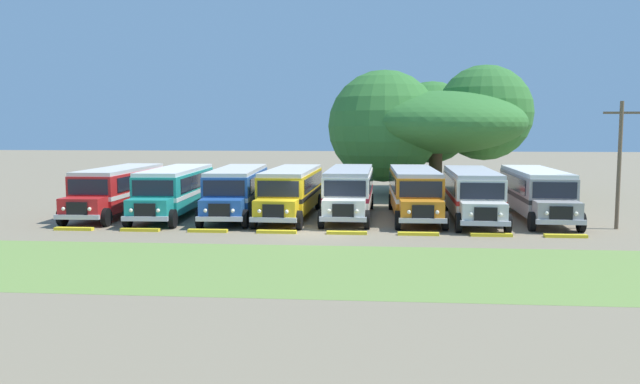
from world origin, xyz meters
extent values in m
plane|color=#84755B|center=(0.00, 0.00, 0.00)|extent=(220.00, 220.00, 0.00)
cube|color=olive|center=(0.00, -8.21, 0.00)|extent=(80.00, 8.99, 0.01)
cube|color=red|center=(-12.40, 5.95, 1.55)|extent=(2.66, 9.24, 2.10)
cube|color=white|center=(-12.40, 5.95, 1.38)|extent=(2.69, 9.26, 0.24)
cube|color=black|center=(-11.13, 6.28, 2.05)|extent=(0.18, 8.00, 0.80)
cube|color=black|center=(-13.67, 6.23, 2.05)|extent=(0.18, 8.00, 0.80)
cube|color=beige|center=(-12.40, 5.95, 2.71)|extent=(2.58, 9.14, 0.22)
cube|color=red|center=(-12.30, 0.65, 1.02)|extent=(2.22, 1.44, 1.05)
cube|color=black|center=(-12.29, -0.09, 1.05)|extent=(1.10, 0.12, 0.70)
cube|color=#B7B7BC|center=(-12.29, -0.13, 0.62)|extent=(2.40, 0.24, 0.24)
cube|color=black|center=(-12.32, 1.32, 2.05)|extent=(2.20, 0.10, 0.84)
cube|color=white|center=(-12.48, 10.57, 1.45)|extent=(0.90, 0.08, 1.30)
sphere|color=#EAE5C6|center=(-11.59, -0.12, 1.05)|extent=(0.20, 0.20, 0.20)
sphere|color=#EAE5C6|center=(-12.99, -0.15, 1.05)|extent=(0.20, 0.20, 0.20)
cylinder|color=black|center=(-11.11, 0.78, 0.50)|extent=(0.30, 1.00, 1.00)
cylinder|color=black|center=(-13.51, 0.73, 0.50)|extent=(0.30, 1.00, 1.00)
cylinder|color=black|center=(-11.25, 8.97, 0.50)|extent=(0.30, 1.00, 1.00)
cylinder|color=black|center=(-13.65, 8.93, 0.50)|extent=(0.30, 1.00, 1.00)
cube|color=teal|center=(-8.82, 5.69, 1.55)|extent=(2.89, 9.30, 2.10)
cube|color=white|center=(-8.82, 5.69, 1.38)|extent=(2.92, 9.32, 0.24)
cube|color=black|center=(-7.57, 6.04, 2.05)|extent=(0.38, 7.99, 0.80)
cube|color=black|center=(-10.10, 5.93, 2.05)|extent=(0.38, 7.99, 0.80)
cube|color=silver|center=(-8.82, 5.69, 2.71)|extent=(2.81, 9.20, 0.22)
cube|color=teal|center=(-8.60, 0.39, 1.02)|extent=(2.26, 1.49, 1.05)
cube|color=black|center=(-8.56, -0.35, 1.05)|extent=(1.10, 0.15, 0.70)
cube|color=#B7B7BC|center=(-8.56, -0.39, 0.62)|extent=(2.41, 0.30, 0.24)
cube|color=black|center=(-8.62, 1.06, 2.05)|extent=(2.20, 0.15, 0.84)
cube|color=white|center=(-9.02, 10.30, 1.45)|extent=(0.90, 0.10, 1.30)
sphere|color=#EAE5C6|center=(-7.86, -0.37, 1.05)|extent=(0.20, 0.20, 0.20)
sphere|color=#EAE5C6|center=(-9.26, -0.43, 1.05)|extent=(0.20, 0.20, 0.20)
cylinder|color=black|center=(-7.40, 0.54, 0.50)|extent=(0.32, 1.01, 1.00)
cylinder|color=black|center=(-9.80, 0.44, 0.50)|extent=(0.32, 1.01, 1.00)
cylinder|color=black|center=(-7.75, 8.73, 0.50)|extent=(0.32, 1.01, 1.00)
cylinder|color=black|center=(-10.15, 8.63, 0.50)|extent=(0.32, 1.01, 1.00)
cube|color=#23519E|center=(-5.11, 5.94, 1.55)|extent=(3.01, 9.33, 2.10)
cube|color=silver|center=(-5.11, 5.94, 1.38)|extent=(3.05, 9.35, 0.24)
cube|color=black|center=(-3.86, 6.31, 2.05)|extent=(0.49, 7.99, 0.80)
cube|color=black|center=(-6.39, 6.17, 2.05)|extent=(0.49, 7.99, 0.80)
cube|color=beige|center=(-5.11, 5.94, 2.71)|extent=(2.93, 9.22, 0.22)
cube|color=#23519E|center=(-4.81, 0.65, 1.02)|extent=(2.28, 1.52, 1.05)
cube|color=black|center=(-4.77, -0.09, 1.05)|extent=(1.10, 0.16, 0.70)
cube|color=#B7B7BC|center=(-4.76, -0.13, 0.62)|extent=(2.41, 0.34, 0.24)
cube|color=black|center=(-4.85, 1.32, 2.05)|extent=(2.20, 0.18, 0.84)
cube|color=silver|center=(-5.37, 10.55, 1.45)|extent=(0.90, 0.11, 1.30)
sphere|color=#EAE5C6|center=(-4.06, -0.10, 1.05)|extent=(0.20, 0.20, 0.20)
sphere|color=#EAE5C6|center=(-5.46, -0.18, 1.05)|extent=(0.20, 0.20, 0.20)
cylinder|color=black|center=(-3.62, 0.82, 0.50)|extent=(0.34, 1.01, 1.00)
cylinder|color=black|center=(-6.01, 0.68, 0.50)|extent=(0.34, 1.01, 1.00)
cylinder|color=black|center=(-4.08, 9.00, 0.50)|extent=(0.34, 1.01, 1.00)
cylinder|color=black|center=(-6.47, 8.87, 0.50)|extent=(0.34, 1.01, 1.00)
cube|color=yellow|center=(-1.81, 5.86, 1.55)|extent=(2.75, 9.26, 2.10)
cube|color=black|center=(-1.81, 5.86, 1.38)|extent=(2.78, 9.29, 0.24)
cube|color=black|center=(-0.53, 6.12, 2.05)|extent=(0.26, 8.00, 0.80)
cube|color=black|center=(-3.07, 6.19, 2.05)|extent=(0.26, 8.00, 0.80)
cube|color=beige|center=(-1.81, 5.86, 2.71)|extent=(2.67, 9.16, 0.22)
cube|color=yellow|center=(-1.96, 0.56, 1.02)|extent=(2.24, 1.46, 1.05)
cube|color=black|center=(-1.98, -0.18, 1.05)|extent=(1.10, 0.13, 0.70)
cube|color=#B7B7BC|center=(-1.98, -0.22, 0.62)|extent=(2.40, 0.27, 0.24)
cube|color=black|center=(-1.94, 1.23, 2.05)|extent=(2.20, 0.12, 0.84)
cube|color=black|center=(-1.69, 10.48, 1.45)|extent=(0.90, 0.08, 1.30)
sphere|color=#EAE5C6|center=(-1.28, -0.25, 1.05)|extent=(0.20, 0.20, 0.20)
sphere|color=#EAE5C6|center=(-2.68, -0.21, 1.05)|extent=(0.20, 0.20, 0.20)
cylinder|color=black|center=(-0.75, 0.63, 0.50)|extent=(0.31, 1.01, 1.00)
cylinder|color=black|center=(-3.15, 0.69, 0.50)|extent=(0.31, 1.01, 1.00)
cylinder|color=black|center=(-0.53, 8.82, 0.50)|extent=(0.31, 1.01, 1.00)
cylinder|color=black|center=(-2.93, 8.89, 0.50)|extent=(0.31, 1.01, 1.00)
cube|color=silver|center=(1.61, 6.37, 1.55)|extent=(2.64, 9.24, 2.10)
cube|color=maroon|center=(1.61, 6.37, 1.38)|extent=(2.68, 9.26, 0.24)
cube|color=black|center=(2.88, 6.65, 2.05)|extent=(0.17, 8.00, 0.80)
cube|color=black|center=(0.35, 6.69, 2.05)|extent=(0.17, 8.00, 0.80)
cube|color=#B2B2B7|center=(1.61, 6.37, 2.71)|extent=(2.56, 9.14, 0.22)
cube|color=silver|center=(1.53, 1.07, 1.02)|extent=(2.22, 1.43, 1.05)
cube|color=black|center=(1.51, 0.33, 1.05)|extent=(1.10, 0.12, 0.70)
cube|color=#B7B7BC|center=(1.51, 0.29, 0.62)|extent=(2.40, 0.24, 0.24)
cube|color=black|center=(1.54, 1.74, 2.05)|extent=(2.20, 0.09, 0.84)
cube|color=maroon|center=(1.68, 10.99, 1.45)|extent=(0.90, 0.07, 1.30)
sphere|color=#EAE5C6|center=(2.21, 0.27, 1.05)|extent=(0.20, 0.20, 0.20)
sphere|color=#EAE5C6|center=(0.81, 0.29, 1.05)|extent=(0.20, 0.20, 0.20)
cylinder|color=black|center=(2.73, 1.15, 0.50)|extent=(0.30, 1.00, 1.00)
cylinder|color=black|center=(0.33, 1.19, 0.50)|extent=(0.30, 1.00, 1.00)
cylinder|color=black|center=(2.86, 9.35, 0.50)|extent=(0.30, 1.00, 1.00)
cylinder|color=black|center=(0.46, 9.39, 0.50)|extent=(0.30, 1.00, 1.00)
cube|color=orange|center=(5.40, 6.26, 1.55)|extent=(2.68, 9.25, 2.10)
cube|color=white|center=(5.40, 6.26, 1.38)|extent=(2.71, 9.27, 0.24)
cube|color=black|center=(6.66, 6.59, 2.05)|extent=(0.20, 8.00, 0.80)
cube|color=black|center=(4.12, 6.54, 2.05)|extent=(0.20, 8.00, 0.80)
cube|color=#B2B2B7|center=(5.40, 6.26, 2.71)|extent=(2.60, 9.15, 0.22)
cube|color=orange|center=(5.51, 0.97, 1.02)|extent=(2.23, 1.44, 1.05)
cube|color=black|center=(5.52, 0.23, 1.05)|extent=(1.10, 0.12, 0.70)
cube|color=#B7B7BC|center=(5.52, 0.19, 0.62)|extent=(2.40, 0.25, 0.24)
cube|color=black|center=(5.49, 1.63, 2.05)|extent=(2.20, 0.10, 0.84)
cube|color=white|center=(5.31, 10.88, 1.45)|extent=(0.90, 0.08, 1.30)
sphere|color=#EAE5C6|center=(6.22, 0.19, 1.05)|extent=(0.20, 0.20, 0.20)
sphere|color=#EAE5C6|center=(4.82, 0.16, 1.05)|extent=(0.20, 0.20, 0.20)
cylinder|color=black|center=(6.70, 1.09, 0.50)|extent=(0.30, 1.01, 1.00)
cylinder|color=black|center=(4.30, 1.04, 0.50)|extent=(0.30, 1.01, 1.00)
cylinder|color=black|center=(6.54, 9.29, 0.50)|extent=(0.30, 1.01, 1.00)
cylinder|color=black|center=(4.14, 9.24, 0.50)|extent=(0.30, 1.01, 1.00)
cube|color=silver|center=(8.65, 5.60, 1.55)|extent=(2.76, 9.27, 2.10)
cube|color=red|center=(8.65, 5.60, 1.38)|extent=(2.79, 9.29, 0.24)
cube|color=black|center=(9.93, 5.87, 2.05)|extent=(0.26, 8.00, 0.80)
cube|color=black|center=(7.39, 5.94, 2.05)|extent=(0.26, 8.00, 0.80)
cube|color=#B2B2B7|center=(8.65, 5.60, 2.71)|extent=(2.67, 9.16, 0.22)
cube|color=silver|center=(8.50, 0.30, 1.02)|extent=(2.24, 1.46, 1.05)
cube|color=black|center=(8.48, -0.44, 1.05)|extent=(1.10, 0.13, 0.70)
cube|color=#B7B7BC|center=(8.48, -0.48, 0.62)|extent=(2.40, 0.27, 0.24)
cube|color=black|center=(8.52, 0.97, 2.05)|extent=(2.20, 0.12, 0.84)
cube|color=red|center=(8.78, 10.22, 1.45)|extent=(0.90, 0.09, 1.30)
sphere|color=#EAE5C6|center=(9.18, -0.51, 1.05)|extent=(0.20, 0.20, 0.20)
sphere|color=#EAE5C6|center=(7.78, -0.47, 1.05)|extent=(0.20, 0.20, 0.20)
cylinder|color=black|center=(9.70, 0.37, 0.50)|extent=(0.31, 1.01, 1.00)
cylinder|color=black|center=(7.30, 0.44, 0.50)|extent=(0.31, 1.01, 1.00)
cylinder|color=black|center=(9.93, 8.57, 0.50)|extent=(0.31, 1.01, 1.00)
cylinder|color=black|center=(7.53, 8.63, 0.50)|extent=(0.31, 1.01, 1.00)
cube|color=#9E9993|center=(12.41, 6.35, 1.55)|extent=(2.74, 9.26, 2.10)
cube|color=#282828|center=(12.41, 6.35, 1.38)|extent=(2.77, 9.28, 0.24)
cube|color=black|center=(13.68, 6.62, 2.05)|extent=(0.25, 8.00, 0.80)
cube|color=black|center=(11.14, 6.68, 2.05)|extent=(0.25, 8.00, 0.80)
cube|color=silver|center=(12.41, 6.35, 2.71)|extent=(2.66, 9.16, 0.22)
cube|color=#9E9993|center=(12.27, 1.05, 1.02)|extent=(2.24, 1.46, 1.05)
cube|color=black|center=(12.25, 0.31, 1.05)|extent=(1.10, 0.13, 0.70)
cube|color=#B7B7BC|center=(12.25, 0.27, 0.62)|extent=(2.40, 0.26, 0.24)
cube|color=black|center=(12.29, 1.72, 2.05)|extent=(2.20, 0.12, 0.84)
cube|color=#282828|center=(12.53, 10.97, 1.45)|extent=(0.90, 0.08, 1.30)
sphere|color=#EAE5C6|center=(12.95, 0.24, 1.05)|extent=(0.20, 0.20, 0.20)
sphere|color=#EAE5C6|center=(11.55, 0.28, 1.05)|extent=(0.20, 0.20, 0.20)
cylinder|color=black|center=(13.47, 1.12, 0.50)|extent=(0.31, 1.01, 1.00)
cylinder|color=black|center=(11.07, 1.18, 0.50)|extent=(0.31, 1.01, 1.00)
cylinder|color=black|center=(13.68, 9.32, 0.50)|extent=(0.31, 1.01, 1.00)
cylinder|color=black|center=(11.28, 9.38, 0.50)|extent=(0.31, 1.01, 1.00)
cube|color=yellow|center=(-12.26, -0.55, 0.07)|extent=(2.00, 0.36, 0.15)
cube|color=yellow|center=(-8.75, -0.55, 0.07)|extent=(2.00, 0.36, 0.15)
cube|color=yellow|center=(-5.25, -0.55, 0.07)|extent=(2.00, 0.36, 0.15)
cube|color=yellow|center=(-1.75, -0.55, 0.07)|extent=(2.00, 0.36, 0.15)
cube|color=yellow|center=(1.75, -0.55, 0.07)|extent=(2.00, 0.36, 0.15)
cube|color=yellow|center=(5.25, -0.55, 0.07)|extent=(2.00, 0.36, 0.15)
cube|color=yellow|center=(8.75, -0.55, 0.07)|extent=(2.00, 0.36, 0.15)
cube|color=yellow|center=(12.26, -0.55, 0.07)|extent=(2.00, 0.36, 0.15)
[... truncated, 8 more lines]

